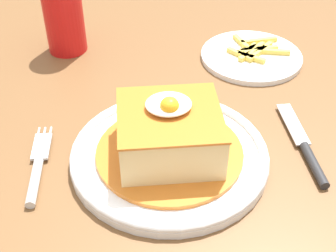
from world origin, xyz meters
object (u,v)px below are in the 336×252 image
main_plate (169,155)px  soda_can (64,17)px  side_plate_fries (252,56)px  fork (37,170)px  knife (308,152)px

main_plate → soda_can: bearing=116.5°
soda_can → side_plate_fries: (0.31, -0.06, -0.06)m
main_plate → fork: size_ratio=1.78×
soda_can → knife: bearing=-43.2°
main_plate → fork: 0.17m
main_plate → soda_can: (-0.15, 0.30, 0.05)m
fork → knife: size_ratio=0.85×
knife → soda_can: 0.45m
knife → side_plate_fries: bearing=93.5°
fork → side_plate_fries: (0.33, 0.25, -0.00)m
main_plate → side_plate_fries: (0.16, 0.24, -0.00)m
side_plate_fries → soda_can: bearing=168.9°
knife → soda_can: bearing=136.8°
knife → side_plate_fries: side_plate_fries is taller
knife → fork: bearing=-180.0°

